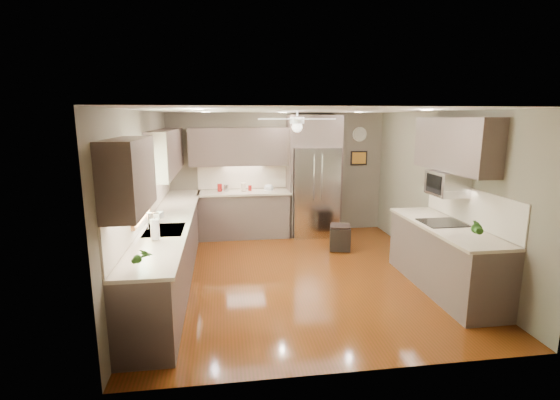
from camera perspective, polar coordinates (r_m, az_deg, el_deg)
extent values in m
plane|color=#4F280A|center=(6.43, 2.74, -10.40)|extent=(5.00, 5.00, 0.00)
plane|color=white|center=(5.97, 2.97, 12.45)|extent=(5.00, 5.00, 0.00)
plane|color=#675F4F|center=(8.51, -0.33, 3.77)|extent=(4.50, 0.00, 4.50)
plane|color=#675F4F|center=(3.73, 10.16, -6.70)|extent=(4.50, 0.00, 4.50)
plane|color=#675F4F|center=(6.07, -18.48, -0.01)|extent=(0.00, 5.00, 5.00)
plane|color=#675F4F|center=(6.86, 21.63, 1.05)|extent=(0.00, 5.00, 5.00)
cylinder|color=maroon|center=(8.22, -8.48, 1.74)|extent=(0.12, 0.12, 0.15)
cylinder|color=silver|center=(8.19, -7.56, 1.66)|extent=(0.10, 0.10, 0.14)
cylinder|color=beige|center=(8.17, -5.21, 1.83)|extent=(0.12, 0.12, 0.16)
cylinder|color=maroon|center=(8.23, -4.24, 1.70)|extent=(0.10, 0.10, 0.11)
imported|color=white|center=(6.02, -16.68, -2.02)|extent=(0.12, 0.12, 0.20)
imported|color=#265418|center=(4.19, -18.74, -7.53)|extent=(0.17, 0.15, 0.28)
imported|color=#265418|center=(5.48, 26.07, -3.56)|extent=(0.19, 0.17, 0.30)
imported|color=beige|center=(8.27, -1.59, 1.52)|extent=(0.23, 0.23, 0.05)
cube|color=#4D3E38|center=(6.37, -15.11, -6.73)|extent=(0.60, 4.70, 0.90)
cube|color=#BBAF97|center=(6.24, -15.20, -2.62)|extent=(0.65, 4.70, 0.04)
cube|color=beige|center=(6.23, -18.12, -0.18)|extent=(0.02, 4.70, 0.50)
cube|color=#4D3E38|center=(8.30, -5.01, -2.10)|extent=(1.85, 0.60, 0.90)
cube|color=#BBAF97|center=(8.19, -5.06, 1.07)|extent=(1.85, 0.65, 0.04)
cube|color=beige|center=(8.44, -5.21, 3.32)|extent=(1.85, 0.02, 0.50)
cube|color=#4D3E38|center=(4.40, -20.48, 3.24)|extent=(0.33, 1.20, 0.75)
cube|color=#4D3E38|center=(7.24, -15.68, 6.54)|extent=(0.33, 2.40, 0.75)
cube|color=#4D3E38|center=(8.22, -5.23, 7.48)|extent=(2.15, 0.33, 0.75)
cube|color=#4D3E38|center=(6.22, 23.33, 7.17)|extent=(0.33, 1.70, 0.75)
cube|color=#BFF2B2|center=(5.54, -19.43, 2.01)|extent=(0.01, 1.00, 0.80)
cube|color=brown|center=(5.48, -19.47, 6.45)|extent=(0.05, 1.12, 0.06)
cube|color=brown|center=(5.61, -18.88, -2.31)|extent=(0.05, 1.12, 0.06)
cube|color=brown|center=(5.02, -20.30, 1.02)|extent=(0.05, 0.06, 0.80)
cube|color=brown|center=(6.05, -18.24, 2.84)|extent=(0.05, 0.06, 0.80)
cube|color=silver|center=(5.62, -15.94, -4.19)|extent=(0.50, 0.70, 0.03)
cube|color=#262626|center=(5.63, -15.92, -4.53)|extent=(0.44, 0.62, 0.05)
cylinder|color=silver|center=(5.62, -18.04, -2.99)|extent=(0.02, 0.02, 0.24)
cylinder|color=silver|center=(5.58, -17.51, -1.79)|extent=(0.16, 0.02, 0.02)
cube|color=silver|center=(8.34, 4.78, 1.20)|extent=(0.92, 0.72, 1.82)
cube|color=black|center=(8.07, 5.28, -1.01)|extent=(0.88, 0.02, 0.02)
cube|color=black|center=(7.95, 5.37, 3.17)|extent=(0.01, 0.02, 1.00)
cylinder|color=silver|center=(7.90, 4.86, 3.12)|extent=(0.02, 0.02, 0.90)
cylinder|color=silver|center=(7.94, 5.99, 3.14)|extent=(0.02, 0.02, 0.90)
cube|color=#4D3E38|center=(8.27, 4.83, 9.66)|extent=(1.04, 0.60, 0.63)
cube|color=#4D3E38|center=(8.30, 1.32, 1.19)|extent=(0.06, 0.60, 1.82)
cube|color=#4D3E38|center=(8.52, 7.97, 1.35)|extent=(0.06, 0.60, 1.82)
cube|color=#4D3E38|center=(6.23, 22.08, -7.62)|extent=(0.65, 2.20, 0.90)
cube|color=#BBAF97|center=(6.09, 22.29, -3.45)|extent=(0.70, 2.20, 0.04)
cube|color=beige|center=(6.20, 25.13, -0.76)|extent=(0.02, 2.20, 0.50)
cube|color=black|center=(6.17, 21.85, -2.99)|extent=(0.56, 0.52, 0.01)
cube|color=silver|center=(6.25, 22.49, 2.16)|extent=(0.42, 0.55, 0.34)
cube|color=black|center=(6.15, 20.80, 2.14)|extent=(0.02, 0.40, 0.26)
cylinder|color=white|center=(6.26, 2.43, 12.05)|extent=(0.03, 0.03, 0.08)
cylinder|color=white|center=(6.26, 2.43, 11.14)|extent=(0.22, 0.22, 0.10)
sphere|color=white|center=(6.26, 2.42, 10.22)|extent=(0.16, 0.16, 0.16)
cube|color=white|center=(6.33, 5.60, 11.28)|extent=(0.48, 0.11, 0.01)
cube|color=white|center=(6.61, 1.87, 11.34)|extent=(0.11, 0.48, 0.01)
cube|color=white|center=(6.21, -0.81, 11.33)|extent=(0.48, 0.11, 0.01)
cube|color=white|center=(5.92, 3.05, 11.30)|extent=(0.11, 0.48, 0.01)
cylinder|color=white|center=(7.16, -10.42, 12.09)|extent=(0.14, 0.14, 0.01)
cylinder|color=white|center=(7.56, 10.97, 12.03)|extent=(0.14, 0.14, 0.01)
cylinder|color=white|center=(4.67, -11.59, 12.41)|extent=(0.14, 0.14, 0.01)
cylinder|color=white|center=(5.26, 19.98, 11.84)|extent=(0.14, 0.14, 0.01)
cylinder|color=white|center=(7.74, 0.38, 12.22)|extent=(0.14, 0.14, 0.01)
cylinder|color=white|center=(8.84, 11.14, 9.05)|extent=(0.30, 0.03, 0.30)
cylinder|color=silver|center=(8.82, 11.17, 9.05)|extent=(0.29, 0.00, 0.29)
cube|color=black|center=(8.86, 11.03, 5.82)|extent=(0.36, 0.03, 0.30)
cube|color=#B07323|center=(8.85, 11.06, 5.81)|extent=(0.30, 0.01, 0.24)
cube|color=black|center=(7.56, 8.44, -5.33)|extent=(0.45, 0.45, 0.42)
cube|color=black|center=(7.49, 8.49, -3.61)|extent=(0.43, 0.43, 0.03)
cylinder|color=white|center=(5.13, -17.17, -3.95)|extent=(0.11, 0.11, 0.25)
cylinder|color=silver|center=(5.13, -17.17, -3.85)|extent=(0.02, 0.02, 0.27)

